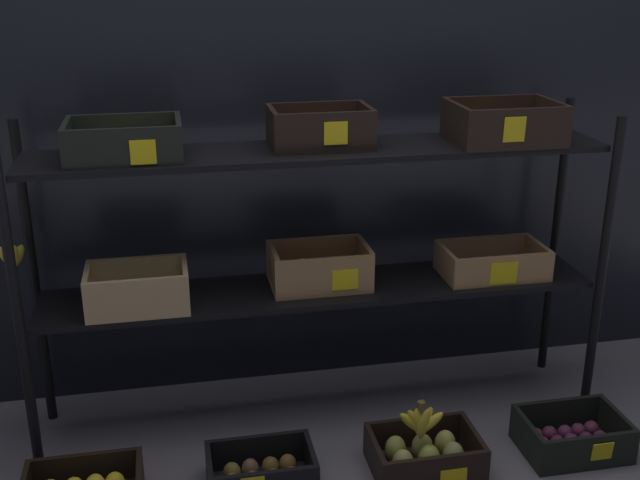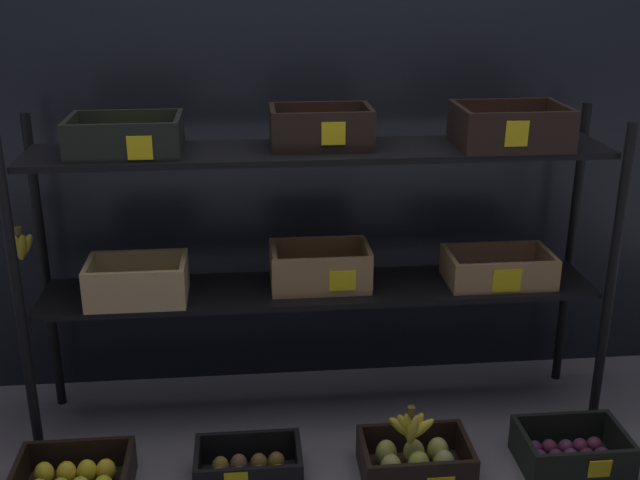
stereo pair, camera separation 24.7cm
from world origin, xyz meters
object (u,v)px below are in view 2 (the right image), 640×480
Objects in this scene: display_rack at (317,217)px; banana_bunch_loose at (411,428)px; crate_ground_kiwi at (249,470)px; crate_ground_plum at (571,454)px; crate_ground_pear at (415,461)px.

display_rack is 12.72× the size of banana_bunch_loose.
banana_bunch_loose is (0.50, -0.01, 0.13)m from crate_ground_kiwi.
crate_ground_kiwi is (-0.25, -0.36, -0.70)m from display_rack.
banana_bunch_loose is (0.25, -0.37, -0.57)m from display_rack.
crate_ground_plum is at bearing -25.36° from display_rack.
crate_ground_plum is (0.51, -0.00, -0.01)m from crate_ground_pear.
banana_bunch_loose is at bearing -175.28° from crate_ground_pear.
banana_bunch_loose reaches higher than crate_ground_plum.
crate_ground_pear is at bearing 4.72° from banana_bunch_loose.
display_rack is 0.73m from banana_bunch_loose.
display_rack is 0.83m from crate_ground_pear.
banana_bunch_loose reaches higher than crate_ground_kiwi.
display_rack is 5.90× the size of crate_ground_plum.
crate_ground_pear is 1.02× the size of crate_ground_plum.
crate_ground_pear is (0.28, -0.37, -0.69)m from display_rack.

